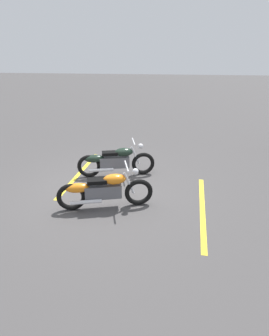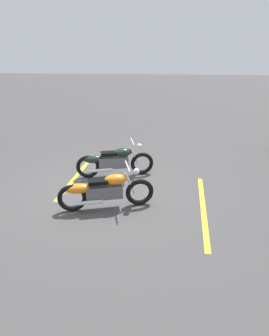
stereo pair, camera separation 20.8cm
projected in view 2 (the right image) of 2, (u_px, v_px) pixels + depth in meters
ground_plane at (101, 189)px, 7.52m from camera, size 60.00×60.00×0.00m
motorcycle_bright_foreground at (104, 190)px, 6.50m from camera, size 2.19×0.80×1.04m
motorcycle_dark_foreground at (113, 161)px, 8.11m from camera, size 2.20×0.77×1.04m
parking_stripe_near at (78, 174)px, 8.38m from camera, size 0.42×3.20×0.01m
parking_stripe_mid at (203, 208)px, 6.67m from camera, size 0.42×3.20×0.01m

